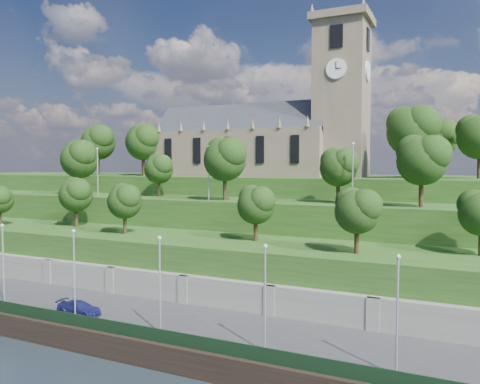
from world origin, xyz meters
The scene contains 15 objects.
ground centered at (0.00, 0.00, 0.00)m, with size 320.00×320.00×0.00m, color black.
promenade centered at (0.00, 6.00, 1.00)m, with size 160.00×12.00×2.00m, color #2D2D30.
quay_wall centered at (0.00, -0.05, 1.10)m, with size 160.00×0.50×2.20m, color black.
fence centered at (0.00, 0.60, 2.60)m, with size 160.00×0.10×1.20m, color black.
retaining_wall centered at (0.00, 11.97, 2.50)m, with size 160.00×2.10×5.00m.
embankment_lower centered at (0.00, 18.00, 4.00)m, with size 160.00×12.00×8.00m, color #224416.
embankment_upper centered at (0.00, 29.00, 6.00)m, with size 160.00×10.00×12.00m, color #224416.
hilltop centered at (0.00, 50.00, 7.50)m, with size 160.00×32.00×15.00m, color #224416.
church centered at (0.79, 45.98, 22.52)m, with size 38.60×12.35×27.60m.
trees_lower centered at (2.23, 18.16, 12.53)m, with size 68.27×8.66×7.20m.
trees_upper centered at (0.62, 27.88, 17.78)m, with size 59.95×8.27×9.28m.
trees_hilltop centered at (-0.82, 44.28, 21.87)m, with size 75.69×16.35×10.79m.
lamp_posts_promenade centered at (-2.00, 2.50, 6.98)m, with size 60.36×0.36×8.72m.
lamp_posts_upper centered at (0.00, 26.00, 16.46)m, with size 40.36×0.36×7.71m.
car_right centered at (-2.33, 3.36, 2.68)m, with size 1.90×4.67×1.36m, color #171950.
Camera 1 is at (31.63, -31.40, 16.90)m, focal length 35.00 mm.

